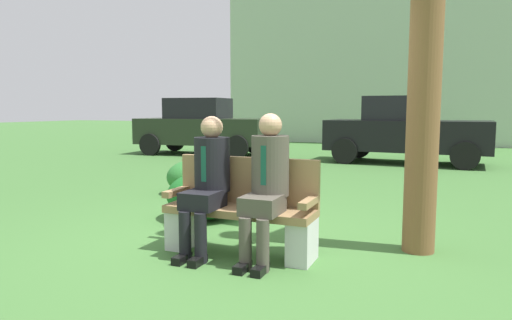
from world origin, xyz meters
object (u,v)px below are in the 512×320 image
building_backdrop (393,33)px  seated_man_right (267,179)px  park_bench (242,211)px  parked_car_near (202,127)px  parked_car_far (405,130)px  seated_man_left (208,177)px  shrub_near_bench (194,177)px  shrub_mid_lawn (204,196)px

building_backdrop → seated_man_right: bearing=-87.0°
park_bench → seated_man_right: bearing=-21.6°
parked_car_near → parked_car_far: bearing=-0.5°
seated_man_right → building_backdrop: (-0.96, 18.39, 4.08)m
park_bench → parked_car_far: 8.22m
seated_man_left → shrub_near_bench: 3.09m
shrub_mid_lawn → building_backdrop: bearing=88.9°
parked_car_near → shrub_near_bench: bearing=-62.0°
seated_man_right → shrub_near_bench: 3.44m
parked_car_near → building_backdrop: size_ratio=0.30×
park_bench → shrub_near_bench: (-1.95, 2.45, -0.12)m
shrub_near_bench → building_backdrop: building_backdrop is taller
seated_man_right → parked_car_near: (-5.30, 8.33, 0.10)m
shrub_mid_lawn → park_bench: bearing=-46.5°
park_bench → seated_man_right: seated_man_right is taller
park_bench → building_backdrop: building_backdrop is taller
park_bench → seated_man_right: (0.30, -0.12, 0.34)m
seated_man_left → shrub_mid_lawn: (-0.70, 1.16, -0.43)m
parked_car_near → building_backdrop: building_backdrop is taller
parked_car_far → building_backdrop: building_backdrop is taller
shrub_near_bench → building_backdrop: bearing=85.3°
seated_man_right → shrub_near_bench: seated_man_right is taller
parked_car_near → building_backdrop: bearing=66.6°
parked_car_near → parked_car_far: (5.82, -0.05, 0.00)m
shrub_mid_lawn → parked_car_far: size_ratio=0.23×
parked_car_far → shrub_near_bench: bearing=-115.8°
shrub_mid_lawn → parked_car_far: parked_car_far is taller
parked_car_near → building_backdrop: (4.35, 10.06, 3.98)m
shrub_mid_lawn → building_backdrop: building_backdrop is taller
parked_car_far → parked_car_near: bearing=179.5°
shrub_near_bench → parked_car_near: size_ratio=0.22×
seated_man_left → seated_man_right: (0.59, 0.00, 0.01)m
seated_man_left → shrub_near_bench: seated_man_left is taller
park_bench → parked_car_far: bearing=84.3°
park_bench → seated_man_left: seated_man_left is taller
seated_man_right → shrub_mid_lawn: size_ratio=1.42×
parked_car_far → park_bench: bearing=-95.7°
shrub_mid_lawn → parked_car_far: 7.36m
seated_man_left → seated_man_right: size_ratio=0.98×
park_bench → parked_car_near: 9.63m
park_bench → shrub_near_bench: 3.14m
park_bench → parked_car_far: size_ratio=0.36×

